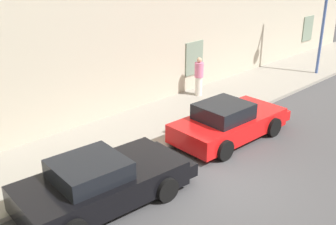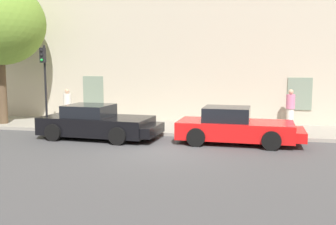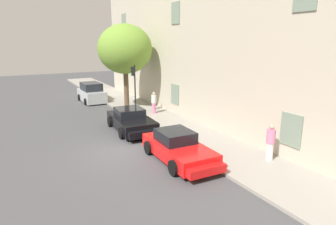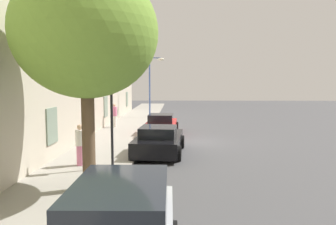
# 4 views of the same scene
# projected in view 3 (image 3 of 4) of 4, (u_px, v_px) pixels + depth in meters

# --- Properties ---
(ground_plane) EXTENTS (80.00, 80.00, 0.00)m
(ground_plane) POSITION_uv_depth(u_px,v_px,m) (127.00, 150.00, 14.82)
(ground_plane) COLOR #444447
(sidewalk) EXTENTS (60.00, 3.42, 0.14)m
(sidewalk) POSITION_uv_depth(u_px,v_px,m) (194.00, 136.00, 16.78)
(sidewalk) COLOR gray
(sidewalk) RESTS_ON ground
(building_facade) EXTENTS (38.42, 4.61, 12.66)m
(building_facade) POSITION_uv_depth(u_px,v_px,m) (250.00, 26.00, 17.04)
(building_facade) COLOR #BCB29E
(building_facade) RESTS_ON ground
(sportscar_red_lead) EXTENTS (4.88, 2.50, 1.34)m
(sportscar_red_lead) POSITION_uv_depth(u_px,v_px,m) (132.00, 122.00, 17.92)
(sportscar_red_lead) COLOR black
(sportscar_red_lead) RESTS_ON ground
(sportscar_yellow_flank) EXTENTS (4.70, 2.24, 1.37)m
(sportscar_yellow_flank) POSITION_uv_depth(u_px,v_px,m) (180.00, 149.00, 13.35)
(sportscar_yellow_flank) COLOR red
(sportscar_yellow_flank) RESTS_ON ground
(hatchback_parked) EXTENTS (3.87, 1.99, 1.77)m
(hatchback_parked) POSITION_uv_depth(u_px,v_px,m) (92.00, 93.00, 26.52)
(hatchback_parked) COLOR #B2B7BC
(hatchback_parked) RESTS_ON ground
(tree_near_kerb) EXTENTS (4.26, 4.26, 6.67)m
(tree_near_kerb) POSITION_uv_depth(u_px,v_px,m) (125.00, 49.00, 22.60)
(tree_near_kerb) COLOR brown
(tree_near_kerb) RESTS_ON sidewalk
(traffic_light) EXTENTS (0.22, 0.36, 3.67)m
(traffic_light) POSITION_uv_depth(u_px,v_px,m) (134.00, 81.00, 20.94)
(traffic_light) COLOR black
(traffic_light) RESTS_ON sidewalk
(pedestrian_admiring) EXTENTS (0.53, 0.53, 1.63)m
(pedestrian_admiring) POSITION_uv_depth(u_px,v_px,m) (154.00, 103.00, 21.69)
(pedestrian_admiring) COLOR pink
(pedestrian_admiring) RESTS_ON sidewalk
(pedestrian_strolling) EXTENTS (0.44, 0.44, 1.71)m
(pedestrian_strolling) POSITION_uv_depth(u_px,v_px,m) (270.00, 142.00, 13.05)
(pedestrian_strolling) COLOR silver
(pedestrian_strolling) RESTS_ON sidewalk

